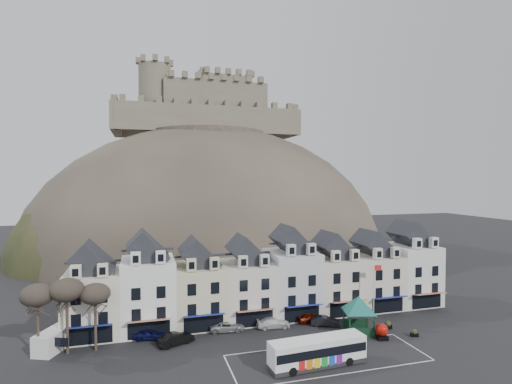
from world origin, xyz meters
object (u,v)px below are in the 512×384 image
at_px(car_silver, 227,326).
at_px(car_white, 273,323).
at_px(red_buoy, 382,331).
at_px(white_van, 54,340).
at_px(car_maroon, 310,317).
at_px(flagpole, 374,288).
at_px(bus, 317,350).
at_px(car_navy, 150,334).
at_px(car_charcoal, 325,321).
at_px(car_black, 176,339).
at_px(bus_shelter, 359,304).

height_order(car_silver, car_white, car_white).
height_order(red_buoy, white_van, white_van).
distance_m(red_buoy, car_maroon, 9.99).
xyz_separation_m(red_buoy, car_maroon, (-6.12, 7.89, -0.30)).
xyz_separation_m(flagpole, white_van, (-41.12, 2.01, -3.43)).
relative_size(bus, car_maroon, 2.64).
relative_size(red_buoy, car_silver, 0.43).
bearing_deg(flagpole, car_navy, 176.22).
xyz_separation_m(car_silver, car_white, (6.17, -0.61, 0.02)).
height_order(bus, car_charcoal, bus).
bearing_deg(car_navy, red_buoy, -92.96).
height_order(car_black, car_white, car_black).
bearing_deg(white_van, flagpole, 21.18).
height_order(car_navy, car_white, car_navy).
bearing_deg(car_maroon, car_white, 89.98).
xyz_separation_m(red_buoy, car_silver, (-17.92, 7.89, -0.36)).
distance_m(white_van, car_silver, 20.51).
bearing_deg(car_silver, red_buoy, -107.41).
relative_size(car_black, car_maroon, 1.08).
bearing_deg(red_buoy, bus, -158.25).
bearing_deg(car_white, red_buoy, -116.13).
bearing_deg(car_silver, bus_shelter, -102.07).
relative_size(bus, car_navy, 2.62).
xyz_separation_m(bus, car_white, (-1.09, 11.53, -1.01)).
relative_size(bus_shelter, car_navy, 1.78).
xyz_separation_m(bus_shelter, car_maroon, (-4.38, 5.38, -3.03)).
height_order(car_white, car_maroon, car_maroon).
bearing_deg(bus_shelter, white_van, -173.24).
height_order(car_white, car_charcoal, car_white).
relative_size(car_silver, car_white, 1.00).
bearing_deg(car_navy, car_silver, -77.06).
distance_m(flagpole, car_maroon, 9.86).
height_order(flagpole, car_silver, flagpole).
height_order(car_navy, car_charcoal, car_navy).
bearing_deg(white_van, bus_shelter, 15.63).
bearing_deg(car_charcoal, bus_shelter, -115.69).
bearing_deg(car_black, white_van, 56.27).
xyz_separation_m(car_navy, car_black, (2.99, -2.50, 0.03)).
relative_size(bus_shelter, car_silver, 1.61).
relative_size(car_navy, car_maroon, 1.01).
bearing_deg(car_charcoal, car_black, 115.47).
bearing_deg(bus, car_silver, 117.34).
xyz_separation_m(flagpole, car_maroon, (-8.82, 2.01, -3.91)).
bearing_deg(car_black, car_silver, -93.16).
bearing_deg(car_white, car_charcoal, -94.59).
bearing_deg(car_black, bus, -147.87).
bearing_deg(car_white, bus_shelter, -109.87).
relative_size(bus_shelter, car_white, 1.61).
height_order(car_maroon, car_charcoal, car_maroon).
height_order(bus, white_van, bus).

